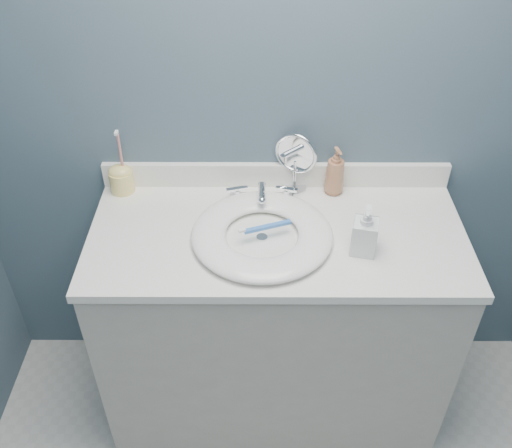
{
  "coord_description": "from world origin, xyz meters",
  "views": [
    {
      "loc": [
        -0.06,
        -0.43,
        2.07
      ],
      "look_at": [
        -0.07,
        0.94,
        0.94
      ],
      "focal_mm": 40.0,
      "sensor_mm": 36.0,
      "label": 1
    }
  ],
  "objects_px": {
    "soap_bottle_amber": "(335,171)",
    "soap_bottle_clear": "(365,230)",
    "makeup_mirror": "(296,160)",
    "toothbrush_holder": "(121,178)"
  },
  "relations": [
    {
      "from": "makeup_mirror",
      "to": "soap_bottle_amber",
      "type": "relative_size",
      "value": 1.26
    },
    {
      "from": "soap_bottle_clear",
      "to": "toothbrush_holder",
      "type": "distance_m",
      "value": 0.86
    },
    {
      "from": "soap_bottle_amber",
      "to": "makeup_mirror",
      "type": "bearing_deg",
      "value": 157.4
    },
    {
      "from": "makeup_mirror",
      "to": "soap_bottle_clear",
      "type": "distance_m",
      "value": 0.38
    },
    {
      "from": "soap_bottle_amber",
      "to": "soap_bottle_clear",
      "type": "relative_size",
      "value": 1.05
    },
    {
      "from": "soap_bottle_amber",
      "to": "toothbrush_holder",
      "type": "xyz_separation_m",
      "value": [
        -0.74,
        0.01,
        -0.03
      ]
    },
    {
      "from": "makeup_mirror",
      "to": "soap_bottle_amber",
      "type": "bearing_deg",
      "value": 17.18
    },
    {
      "from": "soap_bottle_amber",
      "to": "soap_bottle_clear",
      "type": "height_order",
      "value": "soap_bottle_amber"
    },
    {
      "from": "soap_bottle_amber",
      "to": "toothbrush_holder",
      "type": "bearing_deg",
      "value": 163.74
    },
    {
      "from": "soap_bottle_amber",
      "to": "soap_bottle_clear",
      "type": "bearing_deg",
      "value": -94.96
    }
  ]
}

